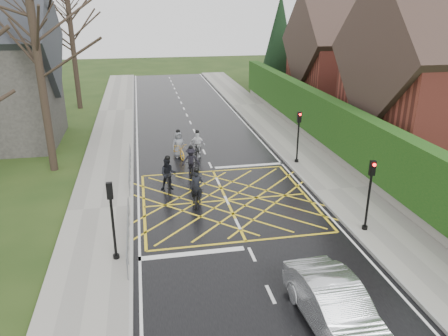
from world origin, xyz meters
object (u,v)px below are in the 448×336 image
object	(u,v)px
cyclist_mid	(191,164)
car	(335,307)
cyclist_back	(168,177)
cyclist_rear	(197,192)
cyclist_lead	(179,148)
cyclist_front	(198,147)

from	to	relation	value
cyclist_mid	car	distance (m)	13.42
cyclist_back	cyclist_rear	bearing A→B (deg)	-52.75
cyclist_back	cyclist_mid	bearing A→B (deg)	59.20
cyclist_lead	car	size ratio (longest dim) A/B	0.43
cyclist_lead	car	world-z (taller)	cyclist_lead
cyclist_front	car	xyz separation A→B (m)	(1.92, -16.01, 0.10)
cyclist_mid	cyclist_front	xyz separation A→B (m)	(0.74, 2.86, 0.02)
cyclist_rear	cyclist_mid	xyz separation A→B (m)	(0.19, 3.88, 0.02)
cyclist_rear	cyclist_lead	xyz separation A→B (m)	(-0.23, 6.86, 0.02)
cyclist_front	cyclist_lead	distance (m)	1.17
cyclist_back	cyclist_mid	world-z (taller)	cyclist_back
cyclist_rear	cyclist_front	distance (m)	6.80
cyclist_mid	cyclist_lead	size ratio (longest dim) A/B	0.91
cyclist_back	car	bearing A→B (deg)	-65.17
cyclist_rear	car	size ratio (longest dim) A/B	0.44
cyclist_back	cyclist_front	bearing A→B (deg)	70.80
car	cyclist_front	bearing A→B (deg)	93.30
cyclist_mid	cyclist_lead	xyz separation A→B (m)	(-0.42, 2.98, 0.00)
cyclist_front	car	world-z (taller)	cyclist_front
cyclist_rear	cyclist_back	size ratio (longest dim) A/B	1.04
cyclist_back	cyclist_mid	xyz separation A→B (m)	(1.41, 1.96, -0.09)
cyclist_back	car	world-z (taller)	cyclist_back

